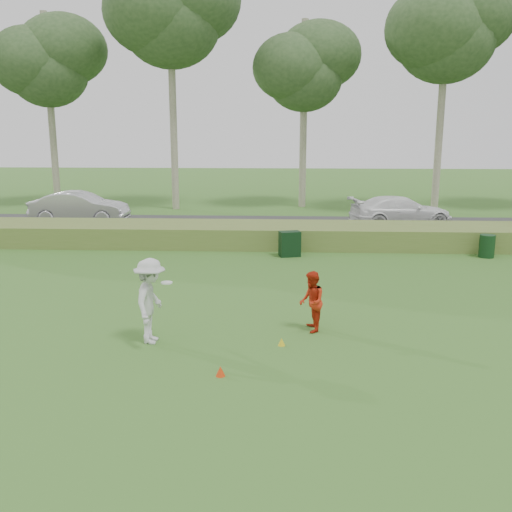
# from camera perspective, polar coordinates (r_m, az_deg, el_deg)

# --- Properties ---
(ground) EXTENTS (120.00, 120.00, 0.00)m
(ground) POSITION_cam_1_polar(r_m,az_deg,el_deg) (13.56, -0.84, -9.12)
(ground) COLOR #306421
(ground) RESTS_ON ground
(reed_strip) EXTENTS (80.00, 3.00, 0.90)m
(reed_strip) POSITION_cam_1_polar(r_m,az_deg,el_deg) (25.00, 0.90, 2.14)
(reed_strip) COLOR #55702C
(reed_strip) RESTS_ON ground
(park_road) EXTENTS (80.00, 6.00, 0.06)m
(park_road) POSITION_cam_1_polar(r_m,az_deg,el_deg) (29.99, 1.21, 3.11)
(park_road) COLOR #2D2D2D
(park_road) RESTS_ON ground
(tree_2) EXTENTS (6.50, 6.50, 12.00)m
(tree_2) POSITION_cam_1_polar(r_m,az_deg,el_deg) (39.64, -20.15, 17.69)
(tree_2) COLOR gray
(tree_2) RESTS_ON ground
(tree_3) EXTENTS (7.80, 7.80, 15.50)m
(tree_3) POSITION_cam_1_polar(r_m,az_deg,el_deg) (36.79, -8.60, 22.87)
(tree_3) COLOR gray
(tree_3) RESTS_ON ground
(tree_4) EXTENTS (6.24, 6.24, 11.50)m
(tree_4) POSITION_cam_1_polar(r_m,az_deg,el_deg) (37.24, 4.86, 18.17)
(tree_4) COLOR gray
(tree_4) RESTS_ON ground
(tree_5) EXTENTS (7.28, 7.28, 14.00)m
(tree_5) POSITION_cam_1_polar(r_m,az_deg,el_deg) (36.64, 18.52, 20.64)
(tree_5) COLOR gray
(tree_5) RESTS_ON ground
(player_white) EXTENTS (0.94, 1.35, 2.06)m
(player_white) POSITION_cam_1_polar(r_m,az_deg,el_deg) (13.78, -10.49, -4.44)
(player_white) COLOR silver
(player_white) RESTS_ON ground
(player_red) EXTENTS (0.64, 0.79, 1.55)m
(player_red) POSITION_cam_1_polar(r_m,az_deg,el_deg) (14.41, 5.58, -4.57)
(player_red) COLOR red
(player_red) RESTS_ON ground
(cone_orange) EXTENTS (0.20, 0.20, 0.22)m
(cone_orange) POSITION_cam_1_polar(r_m,az_deg,el_deg) (12.08, -3.58, -11.41)
(cone_orange) COLOR red
(cone_orange) RESTS_ON ground
(cone_yellow) EXTENTS (0.17, 0.17, 0.19)m
(cone_yellow) POSITION_cam_1_polar(r_m,az_deg,el_deg) (13.64, 2.57, -8.57)
(cone_yellow) COLOR gold
(cone_yellow) RESTS_ON ground
(utility_cabinet) EXTENTS (0.91, 0.70, 1.01)m
(utility_cabinet) POSITION_cam_1_polar(r_m,az_deg,el_deg) (22.78, 3.39, 1.22)
(utility_cabinet) COLOR black
(utility_cabinet) RESTS_ON ground
(trash_bin) EXTENTS (0.72, 0.72, 0.90)m
(trash_bin) POSITION_cam_1_polar(r_m,az_deg,el_deg) (24.38, 22.09, 0.93)
(trash_bin) COLOR #113315
(trash_bin) RESTS_ON ground
(car_mid) EXTENTS (5.07, 1.78, 1.67)m
(car_mid) POSITION_cam_1_polar(r_m,az_deg,el_deg) (31.75, -17.22, 4.66)
(car_mid) COLOR #BDBDC1
(car_mid) RESTS_ON park_road
(car_right) EXTENTS (5.56, 3.03, 1.53)m
(car_right) POSITION_cam_1_polar(r_m,az_deg,el_deg) (30.38, 14.28, 4.36)
(car_right) COLOR white
(car_right) RESTS_ON park_road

